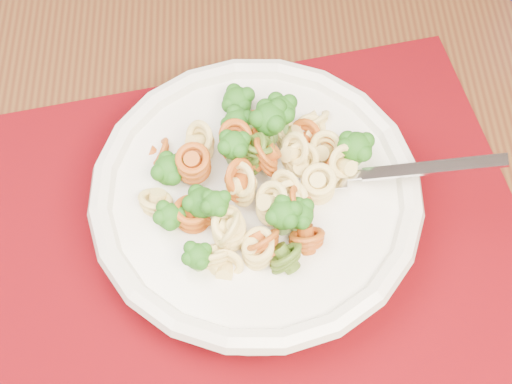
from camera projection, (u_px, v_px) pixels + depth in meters
name	position (u px, v px, depth m)	size (l,w,h in m)	color
dining_table	(213.00, 183.00, 0.74)	(1.75, 1.48, 0.78)	#4F2F16
placemat	(260.00, 235.00, 0.60)	(0.44, 0.34, 0.00)	#610405
pasta_bowl	(256.00, 198.00, 0.58)	(0.27, 0.27, 0.05)	silver
pasta_broccoli_heap	(256.00, 188.00, 0.57)	(0.23, 0.23, 0.06)	#F2E177
fork	(332.00, 178.00, 0.57)	(0.19, 0.02, 0.01)	silver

